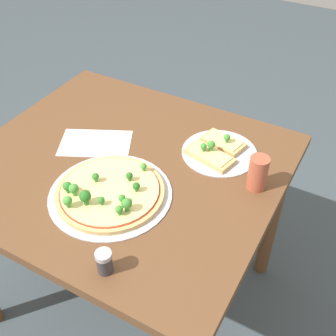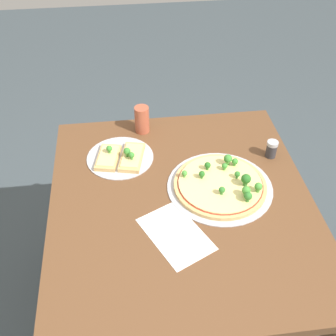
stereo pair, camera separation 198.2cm
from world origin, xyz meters
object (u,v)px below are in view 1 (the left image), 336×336
(dining_table, at_px, (125,186))
(pizza_tray_slice, at_px, (217,150))
(pizza_tray_whole, at_px, (109,192))
(drinking_cup, at_px, (258,173))
(condiment_shaker, at_px, (104,262))

(dining_table, height_order, pizza_tray_slice, pizza_tray_slice)
(pizza_tray_whole, bearing_deg, drinking_cup, -146.04)
(pizza_tray_slice, xyz_separation_m, condiment_shaker, (0.05, 0.59, 0.02))
(pizza_tray_slice, height_order, drinking_cup, drinking_cup)
(pizza_tray_whole, xyz_separation_m, drinking_cup, (-0.38, -0.26, 0.04))
(dining_table, distance_m, pizza_tray_slice, 0.35)
(pizza_tray_slice, xyz_separation_m, drinking_cup, (-0.18, 0.10, 0.05))
(drinking_cup, height_order, condiment_shaker, drinking_cup)
(dining_table, relative_size, pizza_tray_slice, 3.95)
(pizza_tray_whole, distance_m, condiment_shaker, 0.28)
(drinking_cup, relative_size, condiment_shaker, 1.64)
(pizza_tray_whole, relative_size, condiment_shaker, 5.43)
(pizza_tray_whole, bearing_deg, pizza_tray_slice, -119.82)
(pizza_tray_slice, height_order, condiment_shaker, condiment_shaker)
(condiment_shaker, bearing_deg, pizza_tray_whole, -57.10)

